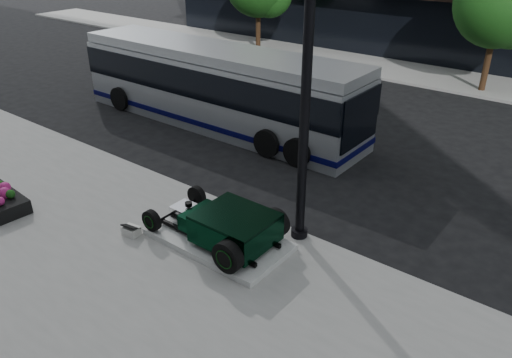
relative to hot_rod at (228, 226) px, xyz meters
The scene contains 8 objects.
ground 3.68m from the hot_rod, 89.96° to the left, with size 120.00×120.00×0.00m, color black.
sidewalk_far 17.62m from the hot_rod, 89.99° to the left, with size 70.00×4.00×0.12m, color gray.
street_trees 17.00m from the hot_rod, 86.06° to the left, with size 29.80×3.80×5.70m.
display_plinth 0.60m from the hot_rod, behind, with size 3.40×1.80×0.15m, color silver.
hot_rod is the anchor object (origin of this frame).
info_plaque 2.51m from the hot_rod, 153.75° to the right, with size 0.44×0.36×0.31m.
lamppost 3.32m from the hot_rod, 53.29° to the left, with size 0.40×0.40×7.34m.
transit_bus 8.57m from the hot_rod, 133.72° to the left, with size 12.12×2.88×2.92m.
Camera 1 is at (6.52, -10.92, 6.95)m, focal length 35.00 mm.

